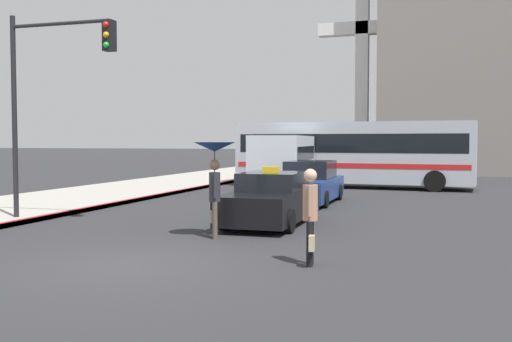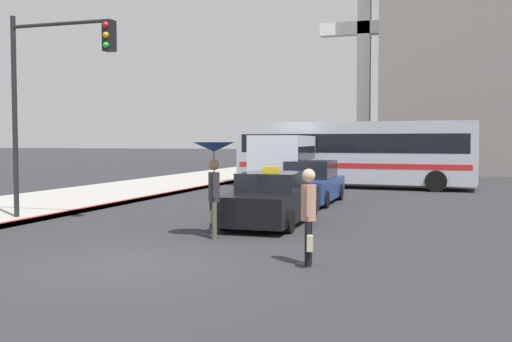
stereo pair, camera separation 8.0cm
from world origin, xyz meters
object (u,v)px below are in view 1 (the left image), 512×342
Objects in this scene: pedestrian_with_umbrella at (215,162)px; traffic_light at (52,79)px; sedan_red at (309,184)px; pedestrian_man at (310,210)px; taxi at (271,200)px; monument_cross at (362,59)px; city_bus at (353,151)px; ambulance_van at (283,161)px.

traffic_light is at bearing 56.63° from pedestrian_with_umbrella.
traffic_light reaches higher than pedestrian_with_umbrella.
pedestrian_with_umbrella is (-0.41, -8.49, 1.09)m from sedan_red.
pedestrian_with_umbrella is at bearing -137.82° from pedestrian_man.
taxi is at bearing 91.95° from sedan_red.
pedestrian_man is at bearing -84.24° from monument_cross.
pedestrian_with_umbrella is at bearing -88.94° from monument_cross.
traffic_light is 0.40× the size of monument_cross.
pedestrian_with_umbrella is at bearing -10.70° from traffic_light.
sedan_red is at bearing 0.76° from city_bus.
sedan_red is 2.08× the size of pedestrian_with_umbrella.
taxi reaches higher than sedan_red.
sedan_red is 0.40× the size of city_bus.
taxi is 5.83m from sedan_red.
monument_cross is (-0.98, 22.30, 7.46)m from sedan_red.
sedan_red is at bearing -87.48° from monument_cross.
ambulance_van is (-2.14, 9.46, 0.72)m from taxi.
pedestrian_man is at bearing 9.89° from city_bus.
pedestrian_with_umbrella is 5.60m from traffic_light.
pedestrian_with_umbrella is at bearing 1.03° from city_bus.
traffic_light is at bearing -120.49° from pedestrian_man.
taxi is 0.77× the size of ambulance_van.
monument_cross reaches higher than city_bus.
sedan_red is 4.18m from ambulance_van.
sedan_red is at bearing 53.92° from traffic_light.
sedan_red is 23.54m from monument_cross.
traffic_light reaches higher than city_bus.
monument_cross reaches higher than traffic_light.
city_bus is (0.45, 7.81, 1.07)m from sedan_red.
pedestrian_man reaches higher than taxi.
pedestrian_with_umbrella is 31.45m from monument_cross.
monument_cross reaches higher than pedestrian_man.
traffic_light is at bearing 67.70° from ambulance_van.
pedestrian_with_umbrella is (-0.86, -16.30, 0.02)m from city_bus.
pedestrian_with_umbrella is 0.39× the size of traffic_light.
city_bus is at bearing 68.85° from traffic_light.
pedestrian_man is at bearing 101.87° from ambulance_van.
city_bus reaches higher than taxi.
pedestrian_man is (2.77, -2.32, -0.77)m from pedestrian_with_umbrella.
sedan_red is at bearing 113.46° from ambulance_van.
traffic_light reaches higher than ambulance_van.
pedestrian_man is at bearing 102.28° from sedan_red.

